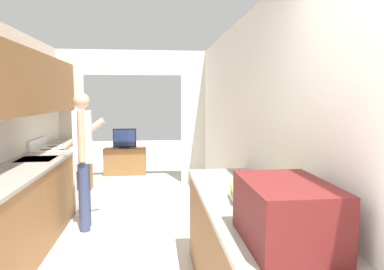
# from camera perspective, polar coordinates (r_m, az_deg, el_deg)

# --- Properties ---
(wall_right) EXTENTS (0.06, 7.89, 2.50)m
(wall_right) POSITION_cam_1_polar(r_m,az_deg,el_deg) (3.28, 11.28, -0.68)
(wall_right) COLOR white
(wall_right) RESTS_ON ground_plane
(wall_far_with_doorway) EXTENTS (3.09, 0.06, 2.50)m
(wall_far_with_doorway) POSITION_cam_1_polar(r_m,az_deg,el_deg) (6.49, -9.73, 4.58)
(wall_far_with_doorway) COLOR white
(wall_far_with_doorway) RESTS_ON ground_plane
(counter_left) EXTENTS (0.62, 4.32, 0.90)m
(counter_left) POSITION_cam_1_polar(r_m,az_deg,el_deg) (4.34, -25.67, -10.24)
(counter_left) COLOR brown
(counter_left) RESTS_ON ground_plane
(counter_right) EXTENTS (0.62, 2.30, 0.90)m
(counter_right) POSITION_cam_1_polar(r_m,az_deg,el_deg) (2.68, 9.13, -20.20)
(counter_right) COLOR brown
(counter_right) RESTS_ON ground_plane
(range_oven) EXTENTS (0.66, 0.73, 1.04)m
(range_oven) POSITION_cam_1_polar(r_m,az_deg,el_deg) (5.49, -21.27, -6.59)
(range_oven) COLOR white
(range_oven) RESTS_ON ground_plane
(person) EXTENTS (0.54, 0.40, 1.69)m
(person) POSITION_cam_1_polar(r_m,az_deg,el_deg) (4.42, -17.66, -3.47)
(person) COLOR #384266
(person) RESTS_ON ground_plane
(suitcase) EXTENTS (0.41, 0.62, 0.32)m
(suitcase) POSITION_cam_1_polar(r_m,az_deg,el_deg) (1.83, 15.36, -12.41)
(suitcase) COLOR #5B1919
(suitcase) RESTS_ON counter_right
(book_stack) EXTENTS (0.23, 0.32, 0.09)m
(book_stack) POSITION_cam_1_polar(r_m,az_deg,el_deg) (2.51, 8.90, -9.96)
(book_stack) COLOR white
(book_stack) RESTS_ON counter_right
(tv_cabinet) EXTENTS (0.87, 0.42, 0.57)m
(tv_cabinet) POSITION_cam_1_polar(r_m,az_deg,el_deg) (7.47, -11.05, -4.26)
(tv_cabinet) COLOR brown
(tv_cabinet) RESTS_ON ground_plane
(television) EXTENTS (0.48, 0.16, 0.41)m
(television) POSITION_cam_1_polar(r_m,az_deg,el_deg) (7.35, -11.16, -0.59)
(television) COLOR black
(television) RESTS_ON tv_cabinet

